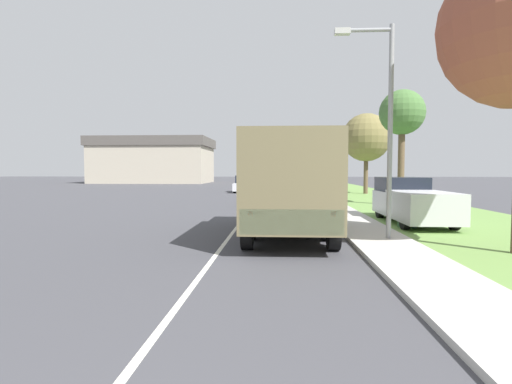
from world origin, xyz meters
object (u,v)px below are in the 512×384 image
car_nearest_ahead (280,194)px  lamp_post (382,110)px  pickup_truck (411,201)px  military_truck (288,182)px  car_third_ahead (258,180)px  car_fourth_ahead (260,178)px  car_second_ahead (245,185)px

car_nearest_ahead → lamp_post: 12.56m
pickup_truck → lamp_post: (-2.30, -4.41, 2.95)m
military_truck → car_third_ahead: military_truck is taller
car_fourth_ahead → pickup_truck: (8.66, -52.43, 0.16)m
car_second_ahead → military_truck: bearing=-81.9°
car_fourth_ahead → car_third_ahead: bearing=-88.3°
lamp_post → car_fourth_ahead: bearing=96.4°
military_truck → car_second_ahead: bearing=98.1°
car_second_ahead → car_nearest_ahead: bearing=-76.9°
car_second_ahead → car_fourth_ahead: 30.55m
car_second_ahead → pickup_truck: (8.58, -21.88, 0.16)m
car_nearest_ahead → lamp_post: lamp_post is taller
military_truck → car_second_ahead: 25.77m
car_third_ahead → lamp_post: (5.92, -42.38, 3.08)m
car_nearest_ahead → car_second_ahead: bearing=103.1°
military_truck → car_second_ahead: size_ratio=1.55×
military_truck → car_fourth_ahead: 56.17m
car_third_ahead → lamp_post: 42.90m
car_second_ahead → car_third_ahead: bearing=88.7°
car_fourth_ahead → lamp_post: (6.36, -56.84, 3.11)m
car_fourth_ahead → pickup_truck: size_ratio=0.81×
car_fourth_ahead → pickup_truck: 53.14m
car_third_ahead → pickup_truck: bearing=-77.8°
car_nearest_ahead → car_second_ahead: 14.87m
car_fourth_ahead → lamp_post: 57.28m
lamp_post → pickup_truck: bearing=62.5°
car_nearest_ahead → car_fourth_ahead: size_ratio=1.08×
military_truck → lamp_post: lamp_post is taller
car_second_ahead → lamp_post: 27.21m
car_second_ahead → car_third_ahead: (0.36, 16.08, 0.03)m
car_nearest_ahead → car_third_ahead: (-3.01, 30.57, 0.05)m
military_truck → pickup_truck: bearing=36.0°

